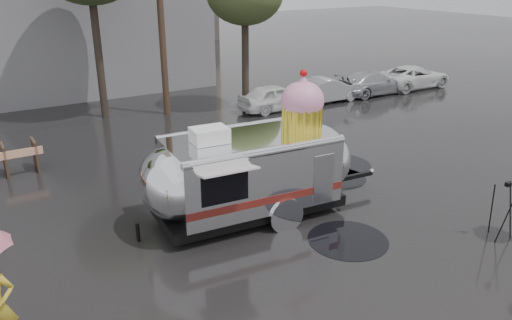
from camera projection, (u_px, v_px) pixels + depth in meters
ground at (312, 293)px, 10.04m from camera, size 120.00×120.00×0.00m
puddles at (279, 230)px, 12.45m from camera, size 14.10×7.89×0.01m
utility_pole at (160, 7)px, 20.76m from camera, size 1.60×0.28×9.00m
parked_cars at (355, 83)px, 25.06m from camera, size 13.20×1.90×1.50m
airstream_trailer at (253, 168)px, 12.76m from camera, size 7.10×2.86×3.83m
tripod at (504, 206)px, 11.81m from camera, size 0.57×0.60×1.47m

